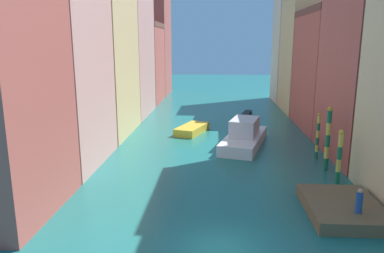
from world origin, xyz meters
name	(u,v)px	position (x,y,z in m)	size (l,w,h in m)	color
ground_plane	(218,131)	(0.00, 24.50, 0.00)	(154.00, 154.00, 0.00)	#1E6B66
building_left_1	(54,34)	(-12.73, 12.52, 10.33)	(6.58, 9.50, 20.64)	tan
building_left_2	(98,56)	(-12.73, 22.87, 8.32)	(6.58, 10.81, 16.62)	#DBB77A
building_left_3	(124,39)	(-12.73, 33.97, 10.20)	(6.58, 11.43, 20.39)	tan
building_left_4	(141,63)	(-12.73, 45.16, 6.49)	(6.58, 10.63, 12.96)	#B25147
building_left_5	(151,41)	(-12.73, 55.54, 10.04)	(6.58, 10.01, 20.05)	#B25147
building_right_1	(377,40)	(12.73, 15.75, 9.94)	(6.58, 10.50, 19.86)	#B25147
building_right_2	(332,70)	(12.73, 26.91, 6.75)	(6.58, 11.98, 13.47)	#B25147
building_right_3	(309,48)	(12.73, 38.20, 9.07)	(6.58, 10.33, 18.12)	#DBB77A
building_right_4	(295,36)	(12.73, 47.63, 10.91)	(6.58, 8.04, 21.79)	beige
waterfront_dock	(342,208)	(7.15, 4.43, 0.36)	(4.10, 5.48, 0.72)	brown
person_on_dock	(359,202)	(7.50, 3.09, 1.35)	(0.36, 0.36, 1.39)	#234C93
mooring_pole_0	(339,156)	(8.35, 9.17, 2.01)	(0.36, 0.36, 3.91)	#197247
mooring_pole_1	(328,138)	(8.37, 12.12, 2.57)	(0.38, 0.38, 5.02)	#197247
mooring_pole_2	(318,136)	(8.39, 14.92, 2.04)	(0.29, 0.29, 3.99)	#197247
vaporetto_white	(244,136)	(2.53, 18.75, 0.95)	(5.38, 9.72, 2.65)	white
gondola_black	(243,118)	(3.24, 30.93, 0.21)	(3.30, 10.41, 0.42)	black
motorboat_0	(192,129)	(-2.84, 23.55, 0.41)	(3.79, 5.51, 0.82)	gold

